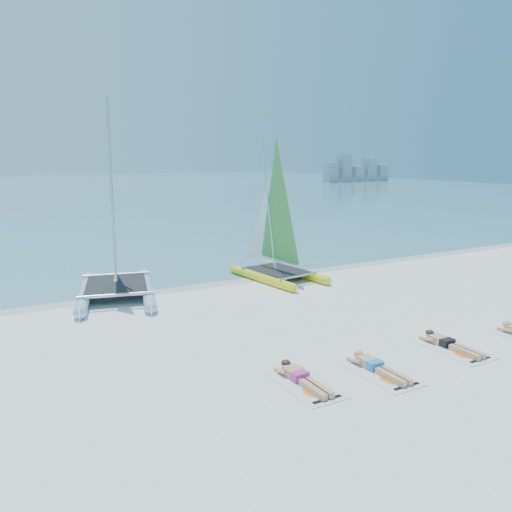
% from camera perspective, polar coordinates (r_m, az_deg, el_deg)
% --- Properties ---
extents(ground, '(140.00, 140.00, 0.00)m').
position_cam_1_polar(ground, '(14.93, 5.02, -7.46)').
color(ground, white).
rests_on(ground, ground).
extents(sea, '(140.00, 115.00, 0.01)m').
position_cam_1_polar(sea, '(75.29, -22.83, 6.90)').
color(sea, '#6DAAB6').
rests_on(sea, ground).
extents(wet_sand_strip, '(140.00, 1.40, 0.01)m').
position_cam_1_polar(wet_sand_strip, '(19.55, -3.96, -2.86)').
color(wet_sand_strip, beige).
rests_on(wet_sand_strip, ground).
extents(distant_skyline, '(14.00, 2.00, 5.00)m').
position_cam_1_polar(distant_skyline, '(96.12, 11.30, 9.52)').
color(distant_skyline, '#A7B1B8').
rests_on(distant_skyline, ground).
extents(catamaran_blue, '(3.67, 5.65, 7.11)m').
position_cam_1_polar(catamaran_blue, '(17.78, -15.97, 2.25)').
color(catamaran_blue, '#A6C7DA').
rests_on(catamaran_blue, ground).
extents(catamaran_yellow, '(2.61, 4.65, 5.79)m').
position_cam_1_polar(catamaran_yellow, '(19.84, 1.84, 2.73)').
color(catamaran_yellow, yellow).
rests_on(catamaran_yellow, ground).
extents(towel_a, '(1.00, 1.85, 0.02)m').
position_cam_1_polar(towel_a, '(11.05, 5.73, -14.46)').
color(towel_a, white).
rests_on(towel_a, ground).
extents(sunbather_a, '(0.37, 1.73, 0.26)m').
position_cam_1_polar(sunbather_a, '(11.15, 5.17, -13.59)').
color(sunbather_a, tan).
rests_on(sunbather_a, towel_a).
extents(towel_b, '(1.00, 1.85, 0.02)m').
position_cam_1_polar(towel_b, '(11.87, 14.18, -12.88)').
color(towel_b, white).
rests_on(towel_b, ground).
extents(sunbather_b, '(0.37, 1.73, 0.26)m').
position_cam_1_polar(sunbather_b, '(11.95, 13.57, -12.10)').
color(sunbather_b, tan).
rests_on(sunbather_b, towel_b).
extents(towel_c, '(1.00, 1.85, 0.02)m').
position_cam_1_polar(towel_c, '(13.75, 21.73, -9.92)').
color(towel_c, white).
rests_on(towel_c, ground).
extents(sunbather_c, '(0.37, 1.73, 0.26)m').
position_cam_1_polar(sunbather_c, '(13.83, 21.14, -9.27)').
color(sunbather_c, tan).
rests_on(sunbather_c, towel_c).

